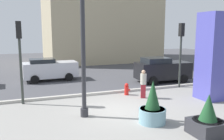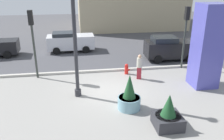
% 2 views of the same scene
% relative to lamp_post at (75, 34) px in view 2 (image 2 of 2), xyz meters
% --- Properties ---
extents(ground_plane, '(60.00, 60.00, 0.00)m').
position_rel_lamp_post_xyz_m(ground_plane, '(1.77, 4.38, -3.57)').
color(ground_plane, '#47474C').
extents(plaza_pavement, '(18.00, 10.00, 0.02)m').
position_rel_lamp_post_xyz_m(plaza_pavement, '(1.77, -1.62, -3.57)').
color(plaza_pavement, gray).
rests_on(plaza_pavement, ground_plane).
extents(curb_strip, '(18.00, 0.24, 0.16)m').
position_rel_lamp_post_xyz_m(curb_strip, '(1.77, 3.50, -3.49)').
color(curb_strip, '#B7B2A8').
rests_on(curb_strip, ground_plane).
extents(lamp_post, '(0.44, 0.44, 7.30)m').
position_rel_lamp_post_xyz_m(lamp_post, '(0.00, 0.00, 0.00)').
color(lamp_post, '#2D2D33').
rests_on(lamp_post, ground_plane).
extents(art_pillar_blue, '(1.44, 1.44, 4.99)m').
position_rel_lamp_post_xyz_m(art_pillar_blue, '(7.68, 0.28, -1.07)').
color(art_pillar_blue, '#4C4CAD').
rests_on(art_pillar_blue, ground_plane).
extents(potted_plant_near_left, '(1.16, 1.16, 1.88)m').
position_rel_lamp_post_xyz_m(potted_plant_near_left, '(2.55, -1.82, -2.89)').
color(potted_plant_near_left, '#7AA8B7').
rests_on(potted_plant_near_left, ground_plane).
extents(potted_plant_mid_plaza, '(1.20, 1.20, 1.62)m').
position_rel_lamp_post_xyz_m(potted_plant_mid_plaza, '(3.89, -3.65, -2.97)').
color(potted_plant_mid_plaza, '#2D2D33').
rests_on(potted_plant_mid_plaza, ground_plane).
extents(fire_hydrant, '(0.36, 0.26, 0.75)m').
position_rel_lamp_post_xyz_m(fire_hydrant, '(3.41, 2.82, -3.20)').
color(fire_hydrant, red).
rests_on(fire_hydrant, ground_plane).
extents(traffic_light_far_side, '(0.28, 0.42, 4.45)m').
position_rel_lamp_post_xyz_m(traffic_light_far_side, '(-2.65, 3.12, -0.56)').
color(traffic_light_far_side, '#333833').
rests_on(traffic_light_far_side, ground_plane).
extents(traffic_light_corner, '(0.28, 0.42, 4.47)m').
position_rel_lamp_post_xyz_m(traffic_light_corner, '(7.75, 3.42, -0.55)').
color(traffic_light_corner, '#333833').
rests_on(traffic_light_corner, ground_plane).
extents(car_curb_east, '(4.23, 2.07, 1.77)m').
position_rel_lamp_post_xyz_m(car_curb_east, '(-0.50, 9.15, -2.65)').
color(car_curb_east, silver).
rests_on(car_curb_east, ground_plane).
extents(car_curb_west, '(4.26, 2.23, 1.92)m').
position_rel_lamp_post_xyz_m(car_curb_west, '(7.61, 5.47, -2.60)').
color(car_curb_west, black).
rests_on(car_curb_west, ground_plane).
extents(pedestrian_on_sidewalk, '(0.47, 0.47, 1.70)m').
position_rel_lamp_post_xyz_m(pedestrian_on_sidewalk, '(4.05, 1.84, -2.62)').
color(pedestrian_on_sidewalk, maroon).
rests_on(pedestrian_on_sidewalk, ground_plane).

